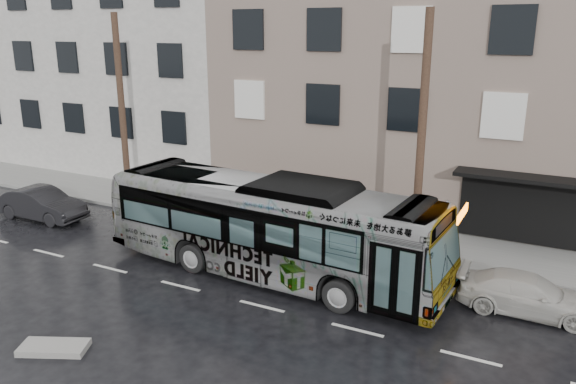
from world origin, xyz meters
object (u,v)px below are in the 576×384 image
(utility_pole_front, at_px, (421,140))
(sign_post, at_px, (445,232))
(utility_pole_rear, at_px, (122,113))
(dark_sedan, at_px, (42,204))
(white_sedan, at_px, (528,294))
(bus, at_px, (270,227))

(utility_pole_front, height_order, sign_post, utility_pole_front)
(utility_pole_rear, relative_size, sign_post, 3.75)
(dark_sedan, bearing_deg, utility_pole_front, -81.04)
(utility_pole_front, bearing_deg, sign_post, 0.00)
(sign_post, distance_m, dark_sedan, 17.87)
(utility_pole_front, bearing_deg, white_sedan, -29.98)
(utility_pole_rear, height_order, dark_sedan, utility_pole_rear)
(utility_pole_front, distance_m, sign_post, 3.48)
(utility_pole_rear, relative_size, bus, 0.71)
(white_sedan, bearing_deg, bus, 95.74)
(sign_post, xyz_separation_m, bus, (-5.36, -3.50, 0.42))
(bus, bearing_deg, white_sedan, -78.94)
(utility_pole_rear, bearing_deg, dark_sedan, -129.87)
(utility_pole_front, relative_size, utility_pole_rear, 1.00)
(white_sedan, bearing_deg, utility_pole_front, 58.37)
(bus, distance_m, dark_sedan, 12.30)
(utility_pole_rear, bearing_deg, white_sedan, -7.55)
(bus, distance_m, white_sedan, 8.58)
(sign_post, distance_m, bus, 6.41)
(white_sedan, bearing_deg, utility_pole_rear, 80.81)
(utility_pole_rear, distance_m, sign_post, 15.46)
(bus, bearing_deg, utility_pole_rear, 73.92)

